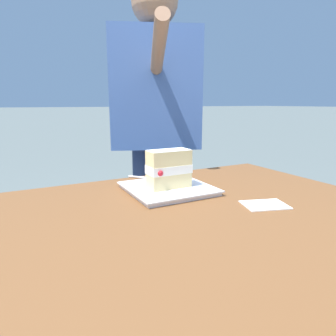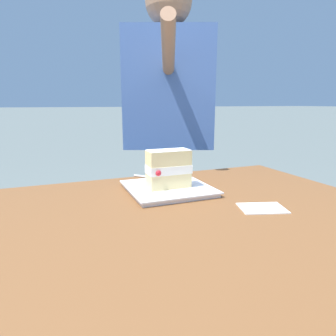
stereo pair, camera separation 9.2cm
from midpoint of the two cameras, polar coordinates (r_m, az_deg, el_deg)
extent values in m
cylinder|color=brown|center=(1.45, 11.97, -15.64)|extent=(0.07, 0.07, 0.73)
cube|color=brown|center=(0.69, -2.22, -12.44)|extent=(1.26, 0.94, 0.04)
cube|color=white|center=(0.94, -2.82, -4.09)|extent=(0.24, 0.24, 0.01)
cube|color=white|center=(0.93, -2.82, -3.62)|extent=(0.25, 0.25, 0.00)
cube|color=#EAD18C|center=(0.92, -2.71, -2.35)|extent=(0.13, 0.06, 0.04)
cube|color=white|center=(0.91, -2.73, -0.22)|extent=(0.13, 0.06, 0.03)
sphere|color=#B21923|center=(0.86, -4.50, -1.05)|extent=(0.02, 0.02, 0.02)
sphere|color=#B21923|center=(0.94, -3.34, 0.05)|extent=(0.01, 0.01, 0.01)
cube|color=#EAD18C|center=(0.90, -2.76, 1.95)|extent=(0.13, 0.06, 0.04)
cube|color=white|center=(0.90, -2.77, 3.38)|extent=(0.13, 0.06, 0.00)
cylinder|color=silver|center=(1.09, -6.56, -1.91)|extent=(0.10, 0.11, 0.01)
cube|color=silver|center=(1.05, -2.43, -2.31)|extent=(0.04, 0.04, 0.01)
cube|color=silver|center=(0.84, 14.90, -6.82)|extent=(0.13, 0.11, 0.00)
cylinder|color=navy|center=(1.66, -6.77, -10.17)|extent=(0.07, 0.07, 0.81)
cylinder|color=navy|center=(1.67, -0.85, -10.02)|extent=(0.07, 0.07, 0.81)
cube|color=#42609E|center=(1.54, -4.18, 14.58)|extent=(0.48, 0.34, 0.58)
sphere|color=#9E7051|center=(1.60, -4.43, 28.93)|extent=(0.22, 0.22, 0.22)
cylinder|color=#9E7051|center=(1.32, -3.99, 21.29)|extent=(0.22, 0.45, 0.21)
camera|label=1|loc=(0.05, -92.86, -0.62)|focal=32.18mm
camera|label=2|loc=(0.05, 87.14, 0.62)|focal=32.18mm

